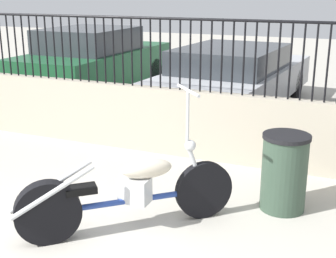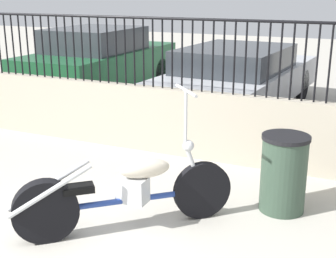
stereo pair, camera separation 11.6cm
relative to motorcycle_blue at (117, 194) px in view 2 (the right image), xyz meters
name	(u,v)px [view 2 (the right image)]	position (x,y,z in m)	size (l,w,h in m)	color
low_wall	(181,123)	(-0.28, 2.20, 0.08)	(10.32, 0.18, 0.91)	#B2A893
fence_railing	(182,46)	(-0.28, 2.20, 1.12)	(10.32, 0.04, 0.94)	black
motorcycle_blue	(117,194)	(0.00, 0.00, 0.00)	(1.66, 1.52, 1.33)	black
trash_bin	(284,173)	(1.33, 1.07, 0.03)	(0.48, 0.48, 0.81)	#334738
car_green	(99,61)	(-3.42, 5.09, 0.34)	(1.79, 4.01, 1.42)	black
car_silver	(238,78)	(-0.25, 4.80, 0.26)	(2.13, 4.70, 1.21)	black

